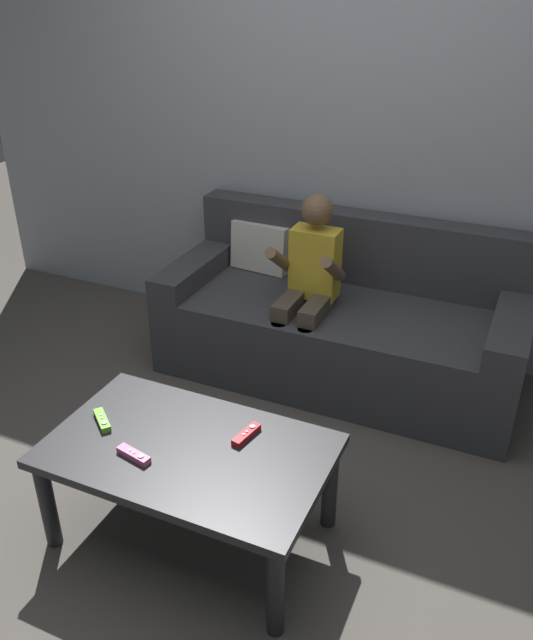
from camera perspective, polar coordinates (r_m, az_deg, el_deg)
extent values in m
plane|color=#4C4742|center=(2.76, -5.31, -16.91)|extent=(9.85, 9.85, 0.00)
cube|color=#999EA8|center=(3.57, 7.49, 16.68)|extent=(4.92, 0.05, 2.50)
cube|color=#38383D|center=(3.50, 6.38, -1.69)|extent=(1.87, 0.80, 0.43)
cube|color=#38383D|center=(3.60, 8.36, 6.33)|extent=(1.87, 0.16, 0.39)
cube|color=#38383D|center=(3.68, -5.99, 4.75)|extent=(0.18, 0.80, 0.12)
cube|color=#38383D|center=(3.25, 20.90, -0.39)|extent=(0.18, 0.80, 0.12)
cube|color=silver|center=(3.73, -0.43, 6.49)|extent=(0.36, 0.17, 0.28)
cylinder|color=#4C4238|center=(3.29, 1.06, -3.64)|extent=(0.08, 0.08, 0.43)
cylinder|color=#4C4238|center=(3.24, 3.35, -4.17)|extent=(0.08, 0.08, 0.43)
cube|color=#4C4238|center=(3.28, 2.12, 1.39)|extent=(0.09, 0.30, 0.09)
cube|color=#4C4238|center=(3.24, 4.42, 0.93)|extent=(0.09, 0.30, 0.09)
cube|color=gold|center=(3.31, 4.29, 5.04)|extent=(0.24, 0.14, 0.36)
cylinder|color=brown|center=(3.22, 1.14, 5.34)|extent=(0.06, 0.26, 0.21)
cylinder|color=brown|center=(3.13, 5.89, 4.50)|extent=(0.06, 0.26, 0.21)
sphere|color=brown|center=(3.21, 4.47, 9.65)|extent=(0.16, 0.16, 0.16)
cube|color=#232326|center=(2.43, -6.93, -11.38)|extent=(1.03, 0.63, 0.04)
cylinder|color=#232326|center=(2.65, -18.74, -15.13)|extent=(0.06, 0.06, 0.39)
cylinder|color=#232326|center=(2.26, 0.82, -22.70)|extent=(0.06, 0.06, 0.39)
cylinder|color=#232326|center=(2.95, -11.99, -9.05)|extent=(0.06, 0.06, 0.39)
cylinder|color=#232326|center=(2.60, 5.61, -14.32)|extent=(0.06, 0.06, 0.39)
cube|color=red|center=(2.44, -1.78, -10.07)|extent=(0.06, 0.14, 0.02)
cylinder|color=#99999E|center=(2.46, -1.25, -9.36)|extent=(0.02, 0.02, 0.00)
cylinder|color=silver|center=(2.43, -1.74, -9.78)|extent=(0.01, 0.01, 0.00)
cylinder|color=silver|center=(2.42, -2.04, -10.03)|extent=(0.01, 0.01, 0.00)
cube|color=pink|center=(2.40, -11.63, -11.57)|extent=(0.14, 0.06, 0.02)
cylinder|color=#99999E|center=(2.36, -11.01, -11.69)|extent=(0.02, 0.02, 0.00)
cylinder|color=silver|center=(2.39, -11.61, -11.35)|extent=(0.01, 0.01, 0.00)
cylinder|color=silver|center=(2.40, -11.96, -11.15)|extent=(0.01, 0.01, 0.00)
cube|color=#72C638|center=(2.59, -14.28, -8.56)|extent=(0.13, 0.12, 0.02)
cylinder|color=#99999E|center=(2.55, -14.12, -8.78)|extent=(0.02, 0.02, 0.00)
cylinder|color=silver|center=(2.58, -14.30, -8.36)|extent=(0.01, 0.01, 0.00)
cylinder|color=silver|center=(2.59, -14.41, -8.11)|extent=(0.01, 0.01, 0.00)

